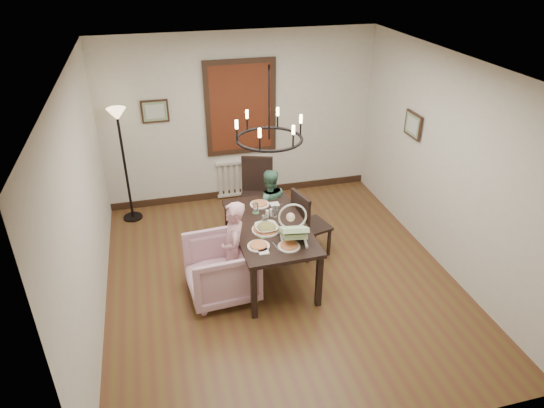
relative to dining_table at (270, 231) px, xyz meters
name	(u,v)px	position (x,y,z in m)	size (l,w,h in m)	color
room_shell	(274,172)	(0.12, 0.24, 0.71)	(4.51, 5.00, 2.81)	#55301D
dining_table	(270,231)	(0.00, 0.00, 0.00)	(0.97, 1.68, 0.78)	black
chair_far	(256,194)	(0.11, 1.29, -0.14)	(0.48, 0.48, 1.10)	black
chair_right	(312,222)	(0.71, 0.36, -0.19)	(0.44, 0.44, 1.01)	black
armchair	(221,269)	(-0.69, -0.25, -0.30)	(0.83, 0.85, 0.77)	#CC9CAA
elderly_woman	(234,258)	(-0.52, -0.27, -0.15)	(0.39, 0.26, 1.08)	#D798A0
seated_man	(269,212)	(0.20, 0.83, -0.21)	(0.46, 0.36, 0.95)	#44735A
baby_bouncer	(293,228)	(0.19, -0.41, 0.25)	(0.37, 0.50, 0.33)	#C3E9A1
salad_bowl	(266,228)	(-0.07, -0.12, 0.13)	(0.34, 0.34, 0.08)	white
pizza_platter	(266,229)	(-0.08, -0.12, 0.11)	(0.36, 0.36, 0.04)	tan
drinking_glass	(265,221)	(-0.06, -0.01, 0.16)	(0.08, 0.08, 0.16)	silver
window_blinds	(241,108)	(0.12, 2.33, 0.91)	(1.00, 0.03, 1.40)	maroon
radiator	(243,177)	(0.12, 2.35, -0.34)	(0.92, 0.12, 0.62)	silver
picture_back	(155,111)	(-1.23, 2.34, 0.96)	(0.42, 0.03, 0.36)	black
picture_right	(413,125)	(2.33, 0.77, 0.96)	(0.42, 0.03, 0.36)	black
floor_lamp	(125,167)	(-1.78, 2.02, 0.21)	(0.30, 0.30, 1.80)	black
chandelier	(269,139)	(0.00, 0.00, 1.26)	(0.80, 0.80, 0.04)	black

